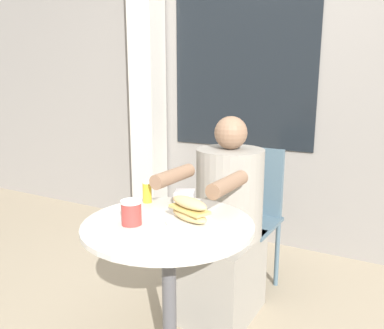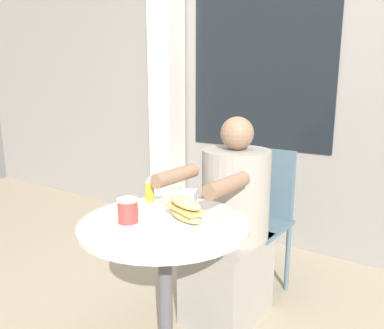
{
  "view_description": "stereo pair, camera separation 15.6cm",
  "coord_description": "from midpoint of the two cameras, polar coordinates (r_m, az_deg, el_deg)",
  "views": [
    {
      "loc": [
        0.76,
        -1.2,
        1.25
      ],
      "look_at": [
        0.0,
        0.2,
        0.91
      ],
      "focal_mm": 35.0,
      "sensor_mm": 36.0,
      "label": 1
    },
    {
      "loc": [
        0.9,
        -1.12,
        1.25
      ],
      "look_at": [
        0.0,
        0.2,
        0.91
      ],
      "focal_mm": 35.0,
      "sensor_mm": 36.0,
      "label": 2
    }
  ],
  "objects": [
    {
      "name": "diner_chair",
      "position": [
        2.32,
        12.18,
        -6.43
      ],
      "size": [
        0.4,
        0.4,
        0.87
      ],
      "rotation": [
        0.0,
        0.0,
        3.09
      ],
      "color": "slate",
      "rests_on": "ground_plane"
    },
    {
      "name": "seated_diner",
      "position": [
        2.04,
        8.16,
        -10.54
      ],
      "size": [
        0.38,
        0.65,
        1.09
      ],
      "rotation": [
        0.0,
        0.0,
        3.09
      ],
      "color": "gray",
      "rests_on": "ground_plane"
    },
    {
      "name": "napkin_box",
      "position": [
        1.75,
        1.68,
        -5.0
      ],
      "size": [
        0.12,
        0.12,
        0.06
      ],
      "rotation": [
        0.0,
        0.0,
        0.39
      ],
      "color": "silver",
      "rests_on": "cafe_table"
    },
    {
      "name": "storefront_wall",
      "position": [
        2.9,
        17.94,
        14.56
      ],
      "size": [
        8.0,
        0.09,
        2.8
      ],
      "color": "gray",
      "rests_on": "ground_plane"
    },
    {
      "name": "drink_cup",
      "position": [
        1.52,
        -6.86,
        -6.99
      ],
      "size": [
        0.08,
        0.08,
        0.1
      ],
      "color": "#B73D38",
      "rests_on": "cafe_table"
    },
    {
      "name": "lattice_pillar",
      "position": [
        3.24,
        -2.48,
        11.27
      ],
      "size": [
        0.22,
        0.22,
        2.4
      ],
      "color": "beige",
      "rests_on": "ground_plane"
    },
    {
      "name": "sandwich_on_plate",
      "position": [
        1.51,
        1.91,
        -7.18
      ],
      "size": [
        0.21,
        0.19,
        0.1
      ],
      "rotation": [
        0.0,
        0.0,
        -0.37
      ],
      "color": "white",
      "rests_on": "cafe_table"
    },
    {
      "name": "cafe_table",
      "position": [
        1.61,
        -1.29,
        -15.02
      ],
      "size": [
        0.69,
        0.69,
        0.71
      ],
      "color": "beige",
      "rests_on": "ground_plane"
    },
    {
      "name": "condiment_bottle",
      "position": [
        1.77,
        -4.0,
        -3.83
      ],
      "size": [
        0.04,
        0.04,
        0.12
      ],
      "color": "gold",
      "rests_on": "cafe_table"
    }
  ]
}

